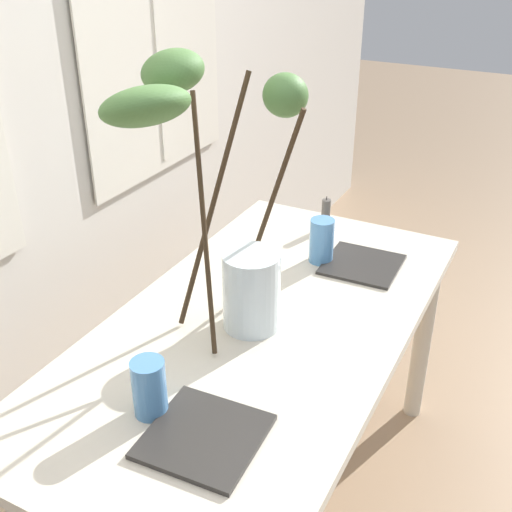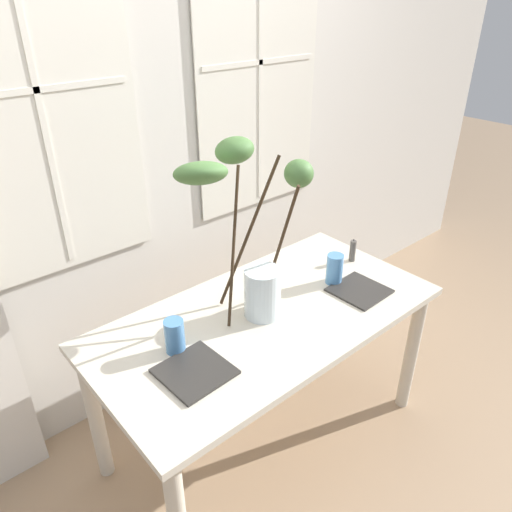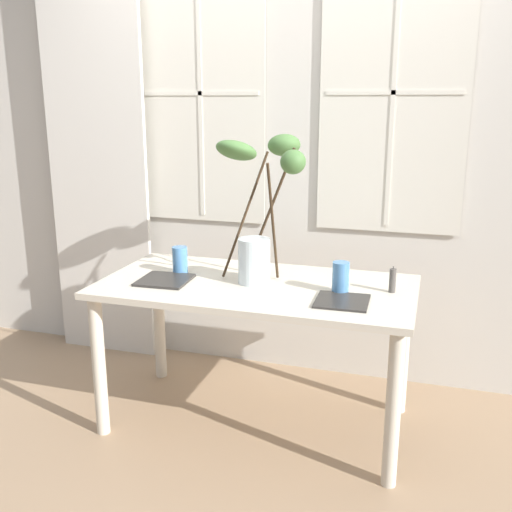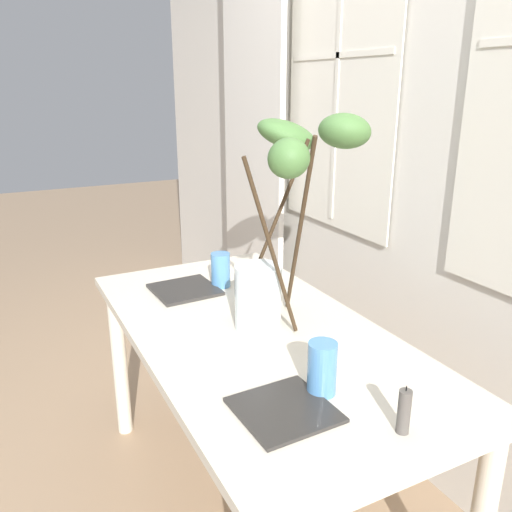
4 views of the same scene
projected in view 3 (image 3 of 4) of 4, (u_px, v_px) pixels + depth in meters
ground at (256, 421)px, 3.00m from camera, size 14.00×14.00×0.00m
back_wall_with_windows at (295, 124)px, 3.31m from camera, size 5.53×0.14×2.92m
curtain_sheer_side at (97, 167)px, 3.57m from camera, size 0.66×0.03×2.39m
dining_table at (256, 304)px, 2.84m from camera, size 1.50×0.77×0.74m
vase_with_branches at (259, 201)px, 2.82m from camera, size 0.55×0.47×0.71m
drinking_glass_blue_left at (180, 260)px, 2.96m from camera, size 0.08×0.08×0.14m
drinking_glass_blue_right at (341, 277)px, 2.66m from camera, size 0.08×0.08×0.14m
plate_square_left at (165, 280)px, 2.84m from camera, size 0.25×0.25×0.01m
plate_square_right at (342, 301)px, 2.55m from camera, size 0.24×0.24×0.01m
pillar_candle at (392, 281)px, 2.67m from camera, size 0.03×0.03×0.12m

